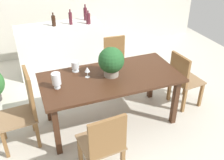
% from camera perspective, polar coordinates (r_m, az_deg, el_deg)
% --- Properties ---
extents(ground_plane, '(7.04, 7.04, 0.00)m').
position_cam_1_polar(ground_plane, '(4.04, -0.90, -7.81)').
color(ground_plane, beige).
extents(dining_table, '(1.89, 0.92, 0.77)m').
position_cam_1_polar(dining_table, '(3.55, -0.29, -0.49)').
color(dining_table, '#422616').
rests_on(dining_table, ground).
extents(chair_far_right, '(0.42, 0.44, 0.92)m').
position_cam_1_polar(chair_far_right, '(4.49, 0.87, 4.18)').
color(chair_far_right, brown).
rests_on(chair_far_right, ground).
extents(chair_foot_end, '(0.45, 0.48, 0.90)m').
position_cam_1_polar(chair_foot_end, '(4.15, 15.35, 0.48)').
color(chair_foot_end, brown).
rests_on(chair_foot_end, ground).
extents(chair_head_end, '(0.50, 0.47, 1.04)m').
position_cam_1_polar(chair_head_end, '(3.46, -18.80, -5.69)').
color(chair_head_end, brown).
rests_on(chair_head_end, ground).
extents(chair_near_left, '(0.49, 0.48, 0.91)m').
position_cam_1_polar(chair_near_left, '(2.88, -1.83, -13.71)').
color(chair_near_left, brown).
rests_on(chair_near_left, ground).
extents(flower_centerpiece, '(0.35, 0.35, 0.41)m').
position_cam_1_polar(flower_centerpiece, '(3.43, -0.17, 4.17)').
color(flower_centerpiece, gray).
rests_on(flower_centerpiece, dining_table).
extents(crystal_vase_left, '(0.11, 0.11, 0.15)m').
position_cam_1_polar(crystal_vase_left, '(3.62, -8.10, 3.19)').
color(crystal_vase_left, silver).
rests_on(crystal_vase_left, dining_table).
extents(crystal_vase_center_near, '(0.12, 0.12, 0.21)m').
position_cam_1_polar(crystal_vase_center_near, '(3.27, -12.18, 0.15)').
color(crystal_vase_center_near, silver).
rests_on(crystal_vase_center_near, dining_table).
extents(wine_glass, '(0.07, 0.07, 0.15)m').
position_cam_1_polar(wine_glass, '(3.45, -5.47, 2.24)').
color(wine_glass, silver).
rests_on(wine_glass, dining_table).
extents(kitchen_counter, '(1.58, 0.56, 0.93)m').
position_cam_1_polar(kitchen_counter, '(5.17, -11.29, 6.88)').
color(kitchen_counter, white).
rests_on(kitchen_counter, ground).
extents(wine_bottle_tall, '(0.07, 0.07, 0.31)m').
position_cam_1_polar(wine_bottle_tall, '(5.17, -5.88, 14.32)').
color(wine_bottle_tall, '#511E28').
rests_on(wine_bottle_tall, kitchen_counter).
extents(wine_bottle_amber, '(0.08, 0.08, 0.25)m').
position_cam_1_polar(wine_bottle_amber, '(4.96, -5.25, 13.34)').
color(wine_bottle_amber, '#511E28').
rests_on(wine_bottle_amber, kitchen_counter).
extents(wine_bottle_clear, '(0.07, 0.07, 0.25)m').
position_cam_1_polar(wine_bottle_clear, '(4.95, -12.74, 12.63)').
color(wine_bottle_clear, black).
rests_on(wine_bottle_clear, kitchen_counter).
extents(wine_bottle_dark, '(0.06, 0.06, 0.28)m').
position_cam_1_polar(wine_bottle_dark, '(4.97, -9.13, 13.29)').
color(wine_bottle_dark, '#511E28').
rests_on(wine_bottle_dark, kitchen_counter).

